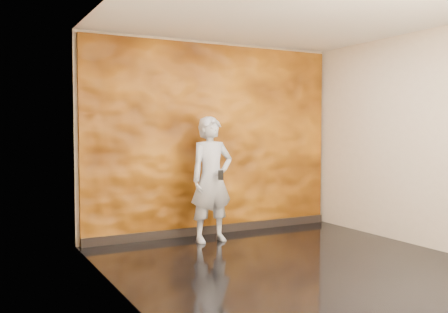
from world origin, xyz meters
The scene contains 5 objects.
room centered at (0.00, 0.00, 1.40)m, with size 4.02×4.02×2.81m.
feature_wall centered at (0.00, 1.96, 1.38)m, with size 3.90×0.06×2.75m, color orange.
baseboard centered at (0.00, 1.92, 0.06)m, with size 3.90×0.04×0.12m, color black.
man centered at (-0.29, 1.48, 0.85)m, with size 0.62×0.41×1.70m, color #8F929D.
phone centered at (-0.26, 1.26, 0.92)m, with size 0.07×0.01×0.13m, color black.
Camera 1 is at (-3.29, -4.55, 1.51)m, focal length 40.00 mm.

